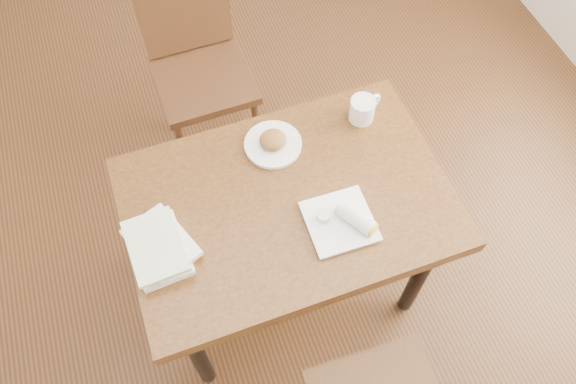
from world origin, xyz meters
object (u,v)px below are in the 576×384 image
object	(u,v)px
chair_far	(196,55)
coffee_mug	(363,109)
table	(288,213)
plate_burrito	(345,220)
book_stack	(159,247)
plate_scone	(273,143)

from	to	relation	value
chair_far	coffee_mug	bearing A→B (deg)	-56.62
table	plate_burrito	world-z (taller)	plate_burrito
chair_far	book_stack	bearing A→B (deg)	-109.82
coffee_mug	book_stack	xyz separation A→B (m)	(-0.83, -0.28, -0.02)
coffee_mug	plate_scone	bearing A→B (deg)	-177.87
chair_far	plate_scone	size ratio (longest dim) A/B	4.62
table	chair_far	bearing A→B (deg)	95.54
chair_far	plate_burrito	bearing A→B (deg)	-77.95
plate_burrito	book_stack	size ratio (longest dim) A/B	0.81
plate_burrito	table	bearing A→B (deg)	133.69
table	plate_burrito	bearing A→B (deg)	-46.31
book_stack	chair_far	bearing A→B (deg)	70.18
chair_far	table	bearing A→B (deg)	-84.46
coffee_mug	book_stack	distance (m)	0.87
plate_scone	plate_burrito	world-z (taller)	plate_burrito
table	chair_far	size ratio (longest dim) A/B	1.16
coffee_mug	book_stack	bearing A→B (deg)	-161.41
chair_far	book_stack	distance (m)	1.08
table	plate_scone	bearing A→B (deg)	83.63
plate_scone	plate_burrito	size ratio (longest dim) A/B	0.93
table	plate_scone	xyz separation A→B (m)	(0.03, 0.23, 0.11)
chair_far	plate_burrito	world-z (taller)	chair_far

